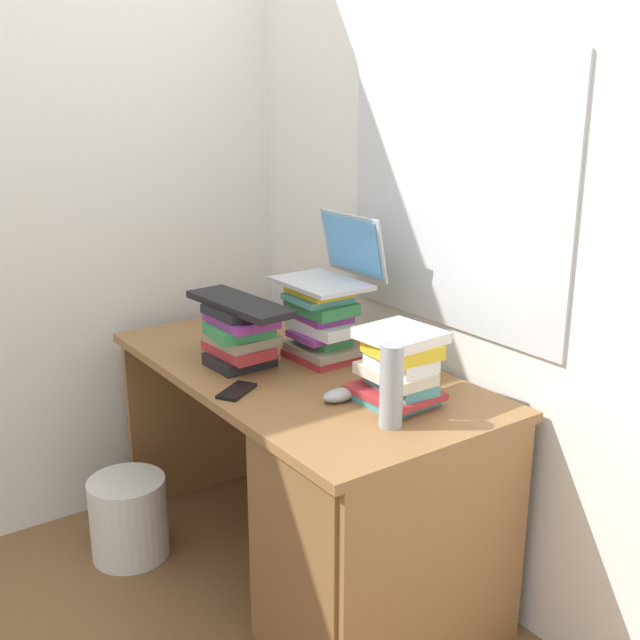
{
  "coord_description": "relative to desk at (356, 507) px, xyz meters",
  "views": [
    {
      "loc": [
        1.94,
        -1.28,
        1.58
      ],
      "look_at": [
        0.1,
        0.02,
        0.9
      ],
      "focal_mm": 43.53,
      "sensor_mm": 36.0,
      "label": 1
    }
  ],
  "objects": [
    {
      "name": "ground_plane",
      "position": [
        -0.34,
        0.03,
        -0.39
      ],
      "size": [
        6.0,
        6.0,
        0.0
      ],
      "primitive_type": "plane",
      "color": "brown"
    },
    {
      "name": "wall_back",
      "position": [
        -0.34,
        0.43,
        0.9
      ],
      "size": [
        6.0,
        0.06,
        2.6
      ],
      "color": "white",
      "rests_on": "ground"
    },
    {
      "name": "wall_left",
      "position": [
        -1.14,
        0.03,
        0.91
      ],
      "size": [
        0.05,
        6.0,
        2.6
      ],
      "primitive_type": "cube",
      "color": "silver",
      "rests_on": "ground"
    },
    {
      "name": "desk",
      "position": [
        0.0,
        0.0,
        0.0
      ],
      "size": [
        1.37,
        0.71,
        0.72
      ],
      "color": "olive",
      "rests_on": "ground"
    },
    {
      "name": "book_stack_tall",
      "position": [
        -0.38,
        0.14,
        0.45
      ],
      "size": [
        0.24,
        0.2,
        0.25
      ],
      "color": "#B22D33",
      "rests_on": "desk"
    },
    {
      "name": "book_stack_keyboard_riser",
      "position": [
        -0.47,
        -0.11,
        0.43
      ],
      "size": [
        0.24,
        0.21,
        0.2
      ],
      "color": "black",
      "rests_on": "desk"
    },
    {
      "name": "book_stack_side",
      "position": [
        0.05,
        0.1,
        0.43
      ],
      "size": [
        0.25,
        0.22,
        0.21
      ],
      "color": "teal",
      "rests_on": "desk"
    },
    {
      "name": "laptop",
      "position": [
        -0.38,
        0.19,
        0.63
      ],
      "size": [
        0.31,
        0.26,
        0.22
      ],
      "color": "#B7BABF",
      "rests_on": "book_stack_tall"
    },
    {
      "name": "keyboard",
      "position": [
        -0.46,
        -0.12,
        0.54
      ],
      "size": [
        0.43,
        0.17,
        0.02
      ],
      "primitive_type": "cube",
      "rotation": [
        0.0,
        0.0,
        0.08
      ],
      "color": "black",
      "rests_on": "book_stack_keyboard_riser"
    },
    {
      "name": "computer_mouse",
      "position": [
        -0.05,
        -0.03,
        0.34
      ],
      "size": [
        0.06,
        0.1,
        0.04
      ],
      "primitive_type": "ellipsoid",
      "color": "#A5A8AD",
      "rests_on": "desk"
    },
    {
      "name": "mug",
      "position": [
        -0.8,
        0.13,
        0.38
      ],
      "size": [
        0.11,
        0.07,
        0.1
      ],
      "color": "#B23F33",
      "rests_on": "desk"
    },
    {
      "name": "water_bottle",
      "position": [
        0.16,
        -0.02,
        0.44
      ],
      "size": [
        0.06,
        0.06,
        0.23
      ],
      "primitive_type": "cylinder",
      "color": "#999EA5",
      "rests_on": "desk"
    },
    {
      "name": "cell_phone",
      "position": [
        -0.27,
        -0.24,
        0.33
      ],
      "size": [
        0.13,
        0.15,
        0.01
      ],
      "primitive_type": "cube",
      "rotation": [
        0.0,
        0.0,
        0.56
      ],
      "color": "black",
      "rests_on": "desk"
    },
    {
      "name": "wastebasket",
      "position": [
        -0.73,
        -0.43,
        -0.25
      ],
      "size": [
        0.27,
        0.27,
        0.29
      ],
      "primitive_type": "cylinder",
      "color": "silver",
      "rests_on": "ground"
    }
  ]
}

